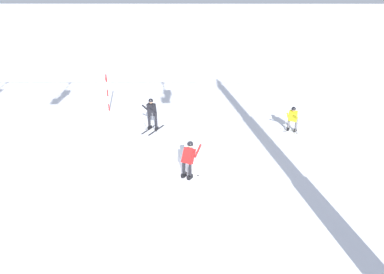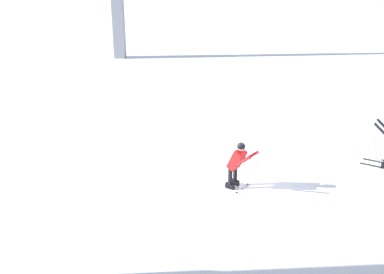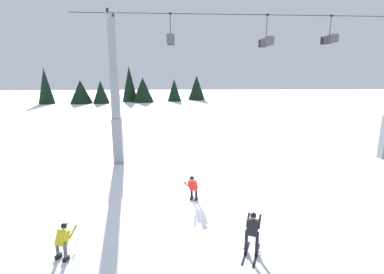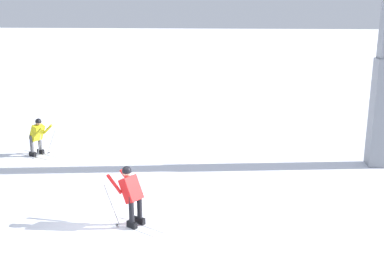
# 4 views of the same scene
# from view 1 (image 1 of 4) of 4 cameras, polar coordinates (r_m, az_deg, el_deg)

# --- Properties ---
(ground_plane) EXTENTS (260.00, 260.00, 0.00)m
(ground_plane) POSITION_cam_1_polar(r_m,az_deg,el_deg) (15.15, -2.48, -5.18)
(ground_plane) COLOR white
(skier_carving_main) EXTENTS (1.28, 1.65, 1.66)m
(skier_carving_main) POSITION_cam_1_polar(r_m,az_deg,el_deg) (14.17, -0.53, -3.26)
(skier_carving_main) COLOR white
(skier_carving_main) RESTS_ON ground_plane
(trail_marker_pole) EXTENTS (0.07, 0.28, 2.28)m
(trail_marker_pole) POSITION_cam_1_polar(r_m,az_deg,el_deg) (22.25, -13.47, 7.13)
(trail_marker_pole) COLOR red
(trail_marker_pole) RESTS_ON ground_plane
(skier_distant_uphill) EXTENTS (1.15, 1.71, 1.81)m
(skier_distant_uphill) POSITION_cam_1_polar(r_m,az_deg,el_deg) (18.83, -6.52, 4.09)
(skier_distant_uphill) COLOR black
(skier_distant_uphill) RESTS_ON ground_plane
(skier_distant_downhill) EXTENTS (1.18, 1.79, 1.54)m
(skier_distant_downhill) POSITION_cam_1_polar(r_m,az_deg,el_deg) (19.29, 15.94, 3.03)
(skier_distant_downhill) COLOR white
(skier_distant_downhill) RESTS_ON ground_plane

